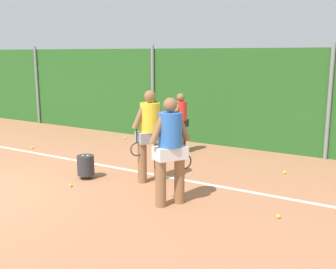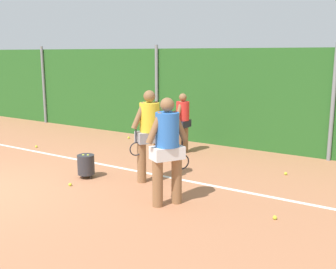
{
  "view_description": "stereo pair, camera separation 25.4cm",
  "coord_description": "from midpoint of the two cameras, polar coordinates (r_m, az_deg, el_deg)",
  "views": [
    {
      "loc": [
        6.91,
        -4.19,
        2.62
      ],
      "look_at": [
        2.53,
        3.07,
        0.92
      ],
      "focal_mm": 43.44,
      "sensor_mm": 36.0,
      "label": 1
    },
    {
      "loc": [
        7.13,
        -4.05,
        2.62
      ],
      "look_at": [
        2.53,
        3.07,
        0.92
      ],
      "focal_mm": 43.44,
      "sensor_mm": 36.0,
      "label": 2
    }
  ],
  "objects": [
    {
      "name": "ground_plane",
      "position": [
        9.62,
        -15.88,
        -4.89
      ],
      "size": [
        27.6,
        27.6,
        0.0
      ],
      "primitive_type": "plane",
      "color": "#B2704C"
    },
    {
      "name": "hedge_fence_backdrop",
      "position": [
        12.8,
        -0.59,
        5.78
      ],
      "size": [
        17.94,
        0.25,
        2.75
      ],
      "primitive_type": "cube",
      "color": "#286023",
      "rests_on": "ground_plane"
    },
    {
      "name": "fence_post_left",
      "position": [
        16.11,
        -16.61,
        6.67
      ],
      "size": [
        0.1,
        0.1,
        2.87
      ],
      "primitive_type": "cylinder",
      "color": "gray",
      "rests_on": "ground_plane"
    },
    {
      "name": "fence_post_center",
      "position": [
        12.65,
        -1.03,
        5.98
      ],
      "size": [
        0.1,
        0.1,
        2.87
      ],
      "primitive_type": "cylinder",
      "color": "gray",
      "rests_on": "ground_plane"
    },
    {
      "name": "fence_post_right",
      "position": [
        10.68,
        22.77,
        4.1
      ],
      "size": [
        0.1,
        0.1,
        2.87
      ],
      "primitive_type": "cylinder",
      "color": "gray",
      "rests_on": "ground_plane"
    },
    {
      "name": "court_baseline_paint",
      "position": [
        10.32,
        -11.43,
        -3.55
      ],
      "size": [
        13.11,
        0.1,
        0.01
      ],
      "primitive_type": "cube",
      "color": "white",
      "rests_on": "ground_plane"
    },
    {
      "name": "player_foreground_near",
      "position": [
        6.95,
        0.96,
        -1.61
      ],
      "size": [
        0.56,
        0.78,
        1.89
      ],
      "rotation": [
        0.0,
        0.0,
        1.03
      ],
      "color": "#8C603D",
      "rests_on": "ground_plane"
    },
    {
      "name": "player_midcourt",
      "position": [
        8.27,
        -1.73,
        0.49
      ],
      "size": [
        0.57,
        0.77,
        1.89
      ],
      "rotation": [
        0.0,
        0.0,
        4.15
      ],
      "color": "#8C603D",
      "rests_on": "ground_plane"
    },
    {
      "name": "player_backcourt_far",
      "position": [
        10.69,
        2.76,
        2.06
      ],
      "size": [
        0.34,
        0.67,
        1.59
      ],
      "rotation": [
        0.0,
        0.0,
        4.74
      ],
      "color": "#8C603D",
      "rests_on": "ground_plane"
    },
    {
      "name": "ball_hopper",
      "position": [
        8.81,
        -10.63,
        -4.16
      ],
      "size": [
        0.36,
        0.36,
        0.51
      ],
      "color": "#2D2D33",
      "rests_on": "ground_plane"
    },
    {
      "name": "tennis_ball_0",
      "position": [
        9.32,
        16.94,
        -5.26
      ],
      "size": [
        0.07,
        0.07,
        0.07
      ],
      "primitive_type": "sphere",
      "color": "#CCDB33",
      "rests_on": "ground_plane"
    },
    {
      "name": "tennis_ball_1",
      "position": [
        6.89,
        15.81,
        -11.16
      ],
      "size": [
        0.07,
        0.07,
        0.07
      ],
      "primitive_type": "sphere",
      "color": "#CCDB33",
      "rests_on": "ground_plane"
    },
    {
      "name": "tennis_ball_3",
      "position": [
        12.7,
        -4.97,
        -0.44
      ],
      "size": [
        0.07,
        0.07,
        0.07
      ],
      "primitive_type": "sphere",
      "color": "#CCDB33",
      "rests_on": "ground_plane"
    },
    {
      "name": "tennis_ball_5",
      "position": [
        12.0,
        -17.42,
        -1.62
      ],
      "size": [
        0.07,
        0.07,
        0.07
      ],
      "primitive_type": "sphere",
      "color": "#CCDB33",
      "rests_on": "ground_plane"
    },
    {
      "name": "tennis_ball_6",
      "position": [
        8.41,
        -12.73,
        -6.85
      ],
      "size": [
        0.07,
        0.07,
        0.07
      ],
      "primitive_type": "sphere",
      "color": "#CCDB33",
      "rests_on": "ground_plane"
    },
    {
      "name": "tennis_ball_7",
      "position": [
        7.88,
        2.58,
        -7.82
      ],
      "size": [
        0.07,
        0.07,
        0.07
      ],
      "primitive_type": "sphere",
      "color": "#CCDB33",
      "rests_on": "ground_plane"
    },
    {
      "name": "tennis_ball_8",
      "position": [
        11.54,
        0.57,
        -1.6
      ],
      "size": [
        0.07,
        0.07,
        0.07
      ],
      "primitive_type": "sphere",
      "color": "#CCDB33",
      "rests_on": "ground_plane"
    }
  ]
}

